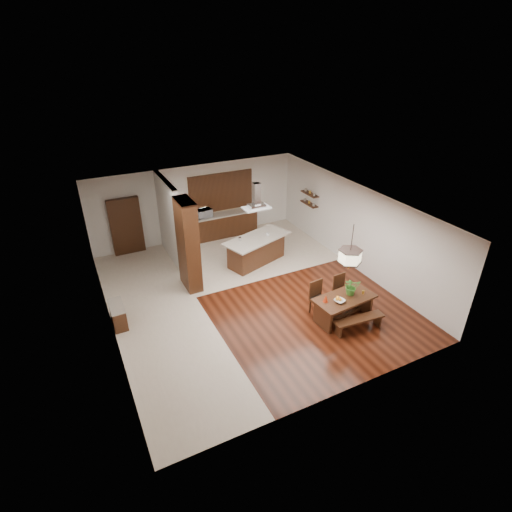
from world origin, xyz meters
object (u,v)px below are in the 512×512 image
dining_chair_right (342,291)px  fruit_bowl (340,301)px  pendant_lantern (351,248)px  foliage_plant (352,287)px  dining_chair_left (320,299)px  island_cup (268,235)px  dining_table (344,303)px  hallway_console (118,315)px  kitchen_island (257,250)px  microwave (204,213)px  range_hood (257,196)px  dining_bench (359,324)px

dining_chair_right → fruit_bowl: bearing=-136.6°
pendant_lantern → foliage_plant: pendant_lantern is taller
dining_chair_left → island_cup: size_ratio=7.88×
dining_table → fruit_bowl: 0.36m
hallway_console → dining_table: size_ratio=0.50×
fruit_bowl → dining_table: bearing=23.3°
dining_table → dining_chair_right: (0.38, 0.56, -0.04)m
kitchen_island → microwave: size_ratio=4.45×
kitchen_island → microwave: bearing=92.6°
microwave → fruit_bowl: bearing=-87.1°
dining_table → dining_chair_right: bearing=55.8°
dining_table → microwave: bearing=104.6°
dining_chair_left → fruit_bowl: bearing=-76.8°
range_hood → foliage_plant: bearing=-76.2°
foliage_plant → fruit_bowl: (-0.51, -0.17, -0.21)m
island_cup → fruit_bowl: bearing=-88.8°
kitchen_island → fruit_bowl: bearing=-102.2°
dining_chair_right → microwave: size_ratio=1.65×
range_hood → dining_bench: bearing=-80.4°
dining_table → island_cup: bearing=95.1°
hallway_console → foliage_plant: bearing=-22.6°
range_hood → island_cup: range_hood is taller
dining_chair_left → dining_table: bearing=-51.8°
hallway_console → pendant_lantern: pendant_lantern is taller
dining_chair_right → pendant_lantern: bearing=-127.1°
dining_bench → foliage_plant: 1.03m
dining_chair_left → island_cup: 3.43m
kitchen_island → range_hood: bearing=71.4°
microwave → dining_bench: bearing=-85.5°
kitchen_island → foliage_plant: bearing=-94.7°
foliage_plant → pendant_lantern: bearing=-166.7°
pendant_lantern → dining_chair_right: bearing=55.8°
range_hood → microwave: (-0.98, 2.52, -1.35)m
island_cup → microwave: size_ratio=0.22×
dining_table → dining_chair_right: 0.68m
dining_chair_right → island_cup: 3.44m
hallway_console → island_cup: bearing=14.2°
hallway_console → dining_bench: (5.72, -3.14, -0.11)m
pendant_lantern → microwave: pendant_lantern is taller
dining_chair_left → fruit_bowl: dining_chair_left is taller
pendant_lantern → dining_chair_left: bearing=134.4°
fruit_bowl → range_hood: 4.46m
pendant_lantern → kitchen_island: bearing=100.3°
pendant_lantern → island_cup: bearing=95.1°
foliage_plant → microwave: (-1.94, 6.44, 0.16)m
hallway_console → dining_bench: size_ratio=0.62×
dining_table → foliage_plant: foliage_plant is taller
hallway_console → dining_table: dining_table is taller
dining_table → microwave: size_ratio=3.07×
foliage_plant → island_cup: foliage_plant is taller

